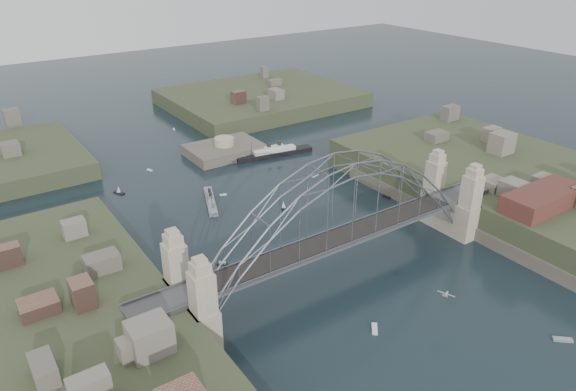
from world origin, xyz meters
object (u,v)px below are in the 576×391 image
Objects in this scene: bridge at (342,219)px; naval_cruiser_far at (74,156)px; naval_cruiser_near at (210,200)px; wharf_shed at (543,199)px; fort_island at (225,155)px; ocean_liner at (274,153)px.

naval_cruiser_far is at bearing 106.22° from bridge.
bridge is 5.54× the size of naval_cruiser_near.
wharf_shed reaches higher than naval_cruiser_near.
naval_cruiser_far is at bearing 149.23° from fort_island.
wharf_shed is at bearing -74.88° from ocean_liner.
bridge is 97.85m from naval_cruiser_far.
wharf_shed reaches higher than ocean_liner.
wharf_shed is at bearing -17.65° from bridge.
bridge reaches higher than naval_cruiser_far.
naval_cruiser_far is (-39.13, 23.30, 1.09)m from fort_island.
fort_island is at bearing 55.61° from naval_cruiser_near.
wharf_shed is (32.00, -84.00, 10.34)m from fort_island.
naval_cruiser_far is at bearing 111.77° from naval_cruiser_near.
naval_cruiser_near is (-6.84, 42.48, -11.60)m from bridge.
fort_island is 45.56m from naval_cruiser_far.
wharf_shed is at bearing -56.46° from naval_cruiser_far.
wharf_shed is 76.55m from naval_cruiser_near.
naval_cruiser_near is at bearing 131.99° from wharf_shed.
ocean_liner is (11.91, -9.67, 1.28)m from fort_island.
ocean_liner reaches higher than naval_cruiser_far.
naval_cruiser_far is 60.77m from ocean_liner.
fort_island is 90.48m from wharf_shed.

